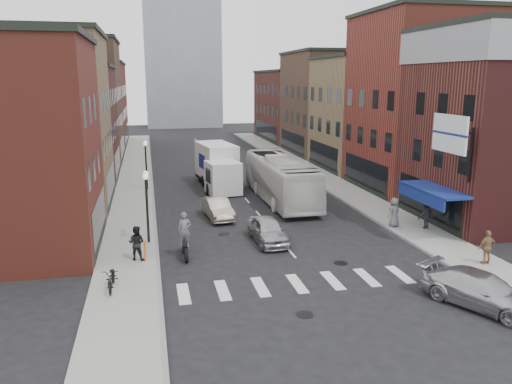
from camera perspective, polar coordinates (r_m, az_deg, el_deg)
ground at (r=25.91m, az=4.68°, el=-7.67°), size 160.00×160.00×0.00m
sidewalk_left at (r=46.08m, az=-13.70°, el=1.21°), size 3.00×74.00×0.15m
sidewalk_right at (r=48.67m, az=6.73°, el=2.10°), size 3.00×74.00×0.15m
curb_left at (r=46.08m, az=-11.83°, el=1.21°), size 0.20×74.00×0.16m
curb_right at (r=48.22m, az=5.04°, el=1.94°), size 0.20×74.00×0.16m
crosswalk_stripes at (r=23.26m, az=6.86°, el=-10.17°), size 12.00×2.20×0.01m
bldg_left_mid_a at (r=38.10m, az=-24.29°, el=7.33°), size 10.30×10.20×12.30m
bldg_left_mid_b at (r=47.98m, az=-21.81°, el=7.25°), size 10.30×10.20×10.30m
bldg_left_far_a at (r=58.75m, az=-20.24°, el=9.70°), size 10.30×12.20×13.30m
bldg_left_far_b at (r=72.68m, az=-18.73°, el=9.46°), size 10.30×16.20×11.30m
bldg_right_corner at (r=35.61m, az=26.51°, el=6.81°), size 10.30×9.20×12.30m
bldg_right_mid_a at (r=43.35m, az=18.77°, el=9.64°), size 10.30×10.20×14.30m
bldg_right_mid_b at (r=52.26m, az=13.00°, el=8.76°), size 10.30×10.20×11.30m
bldg_right_far_a at (r=62.34m, az=8.68°, el=10.00°), size 10.30×12.20×12.30m
bldg_right_far_b at (r=75.62m, az=4.83°, el=9.81°), size 10.30×16.20×10.30m
awning_blue at (r=31.00m, az=19.36°, el=0.13°), size 1.80×5.00×0.78m
billboard_sign at (r=28.62m, az=21.39°, el=6.09°), size 1.52×3.00×3.70m
streetlamp_near at (r=27.87m, az=-12.41°, el=-0.21°), size 0.32×1.22×4.11m
streetlamp_far at (r=41.64m, az=-12.49°, el=4.03°), size 0.32×1.22×4.11m
bike_rack at (r=25.92m, az=-12.58°, el=-6.65°), size 0.08×0.68×0.80m
box_truck at (r=42.32m, az=-4.35°, el=2.89°), size 3.25×8.58×3.62m
motorcycle_rider at (r=25.98m, az=-8.14°, el=-5.06°), size 0.69×2.37×2.42m
transit_bus at (r=37.65m, az=2.79°, el=1.54°), size 2.94×12.20×3.39m
sedan_left_near at (r=28.21m, az=1.36°, el=-4.39°), size 1.85×4.21×1.41m
sedan_left_far at (r=33.11m, az=-4.40°, el=-1.88°), size 1.82×4.19×1.34m
curb_car at (r=22.45m, az=24.36°, el=-10.21°), size 4.01×5.21×1.41m
parked_bicycle at (r=22.69m, az=-16.14°, el=-9.40°), size 0.75×1.98×1.03m
ped_left_solo at (r=25.77m, az=-13.51°, el=-5.68°), size 0.97×0.76×1.76m
ped_right_a at (r=31.97m, az=18.85°, el=-2.40°), size 1.25×0.82×1.78m
ped_right_b at (r=27.00m, az=24.93°, el=-5.75°), size 1.02×0.53×1.71m
ped_right_c at (r=31.77m, az=15.52°, el=-2.24°), size 1.05×0.89×1.81m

